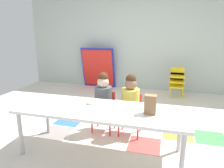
% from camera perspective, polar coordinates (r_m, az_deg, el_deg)
% --- Properties ---
extents(ground_plane, '(6.29, 4.86, 0.02)m').
position_cam_1_polar(ground_plane, '(3.42, 2.19, -11.89)').
color(ground_plane, silver).
extents(back_wall, '(6.29, 0.10, 2.61)m').
position_cam_1_polar(back_wall, '(5.46, 8.33, 12.21)').
color(back_wall, '#B2C1B7').
rests_on(back_wall, ground_plane).
extents(craft_table, '(2.06, 0.71, 0.60)m').
position_cam_1_polar(craft_table, '(2.52, -3.10, -7.82)').
color(craft_table, white).
rests_on(craft_table, ground_plane).
extents(seated_child_near_camera, '(0.32, 0.32, 0.92)m').
position_cam_1_polar(seated_child_near_camera, '(3.09, -2.40, -3.55)').
color(seated_child_near_camera, red).
rests_on(seated_child_near_camera, ground_plane).
extents(seated_child_middle_seat, '(0.32, 0.31, 0.92)m').
position_cam_1_polar(seated_child_middle_seat, '(2.99, 5.14, -4.18)').
color(seated_child_middle_seat, red).
rests_on(seated_child_middle_seat, ground_plane).
extents(kid_chair_yellow_stack, '(0.32, 0.30, 0.68)m').
position_cam_1_polar(kid_chair_yellow_stack, '(5.02, 17.54, 0.99)').
color(kid_chair_yellow_stack, yellow).
rests_on(kid_chair_yellow_stack, ground_plane).
extents(folded_activity_table, '(0.90, 0.29, 1.09)m').
position_cam_1_polar(folded_activity_table, '(5.61, -3.86, 4.49)').
color(folded_activity_table, '#1E33BF').
rests_on(folded_activity_table, ground_plane).
extents(paper_bag_brown, '(0.13, 0.09, 0.22)m').
position_cam_1_polar(paper_bag_brown, '(2.35, 10.56, -5.63)').
color(paper_bag_brown, '#9E754C').
rests_on(paper_bag_brown, craft_table).
extents(paper_plate_near_edge, '(0.18, 0.18, 0.01)m').
position_cam_1_polar(paper_plate_near_edge, '(2.66, -5.92, -5.52)').
color(paper_plate_near_edge, white).
rests_on(paper_plate_near_edge, craft_table).
extents(paper_plate_center_table, '(0.18, 0.18, 0.01)m').
position_cam_1_polar(paper_plate_center_table, '(2.80, -17.03, -5.06)').
color(paper_plate_center_table, white).
rests_on(paper_plate_center_table, craft_table).
extents(donut_powdered_on_plate, '(0.11, 0.11, 0.03)m').
position_cam_1_polar(donut_powdered_on_plate, '(2.65, -5.94, -5.10)').
color(donut_powdered_on_plate, white).
rests_on(donut_powdered_on_plate, craft_table).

